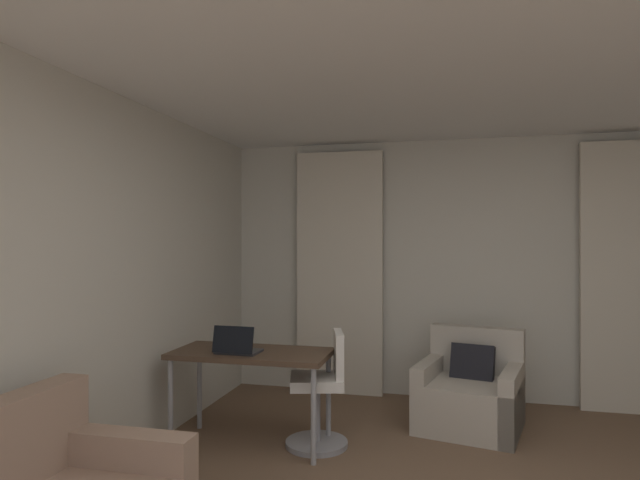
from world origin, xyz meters
TOP-DOWN VIEW (x-y plane):
  - wall_window at (0.00, 3.03)m, footprint 5.12×0.06m
  - wall_left at (-2.53, 0.00)m, footprint 0.06×6.12m
  - ceiling at (0.00, 0.00)m, footprint 5.12×6.12m
  - curtain_left_panel at (-1.38, 2.90)m, footprint 0.90×0.06m
  - curtain_right_panel at (1.38, 2.90)m, footprint 0.90×0.06m
  - armchair at (-0.09, 2.17)m, footprint 0.96×0.94m
  - desk at (-1.76, 1.37)m, footprint 1.22×0.58m
  - desk_chair at (-1.22, 1.47)m, footprint 0.49×0.49m
  - laptop at (-1.83, 1.25)m, footprint 0.33×0.25m

SIDE VIEW (x-z plane):
  - armchair at x=-0.09m, z-range -0.13..0.68m
  - desk_chair at x=-1.22m, z-range -0.05..0.83m
  - desk at x=-1.76m, z-range 0.29..1.02m
  - laptop at x=-1.83m, z-range 0.66..0.88m
  - curtain_left_panel at x=-1.38m, z-range 0.00..2.50m
  - curtain_right_panel at x=1.38m, z-range 0.00..2.50m
  - wall_window at x=0.00m, z-range 0.00..2.60m
  - wall_left at x=-2.53m, z-range 0.00..2.60m
  - ceiling at x=0.00m, z-range 2.60..2.66m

